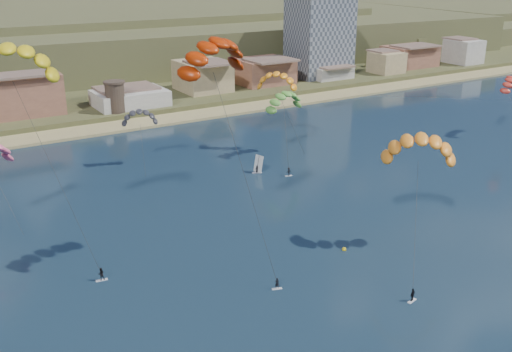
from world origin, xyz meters
The scene contains 14 objects.
ground centered at (0.00, 0.00, 0.00)m, with size 2400.00×2400.00×0.00m, color black.
beach centered at (0.00, 106.00, 0.25)m, with size 2200.00×12.00×0.90m.
foothills centered at (22.39, 232.47, 9.08)m, with size 940.00×210.00×18.00m.
apartment_tower centered at (85.00, 128.00, 17.82)m, with size 20.00×16.00×32.00m.
watchtower centered at (5.00, 114.00, 6.37)m, with size 5.82×5.82×8.60m.
kitesurfer_red centered at (-9.53, 27.12, 30.72)m, with size 12.34×15.76×33.78m.
kitesurfer_yellow centered at (-32.11, 40.90, 29.76)m, with size 13.68×14.59×33.09m.
kitesurfer_orange centered at (18.89, 16.61, 16.33)m, with size 18.74×18.18×22.53m.
kitesurfer_green centered at (26.55, 63.43, 13.08)m, with size 12.83×15.19×18.09m.
distant_kite_dark centered at (-3.13, 73.67, 11.19)m, with size 8.39×6.61×14.32m.
distant_kite_orange centered at (27.90, 68.65, 16.64)m, with size 9.40×9.34×19.71m.
distant_kite_red centered at (82.51, 48.52, 13.65)m, with size 9.04×7.50×16.68m.
windsurfer centered at (15.43, 56.58, 1.17)m, with size 2.20×2.38×3.69m.
buoy centered at (8.57, 20.17, 0.12)m, with size 0.68×0.68×0.68m.
Camera 1 is at (-45.14, -41.76, 41.98)m, focal length 41.52 mm.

